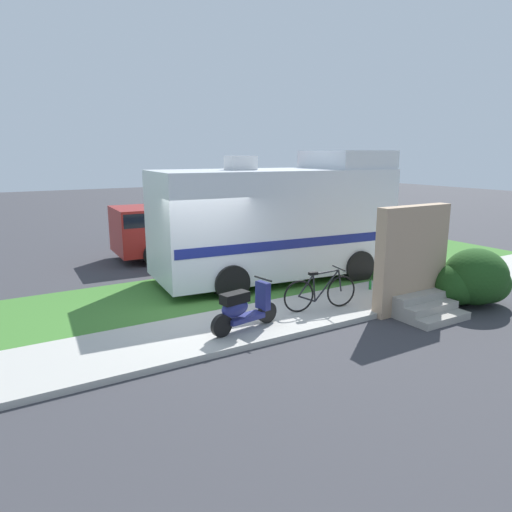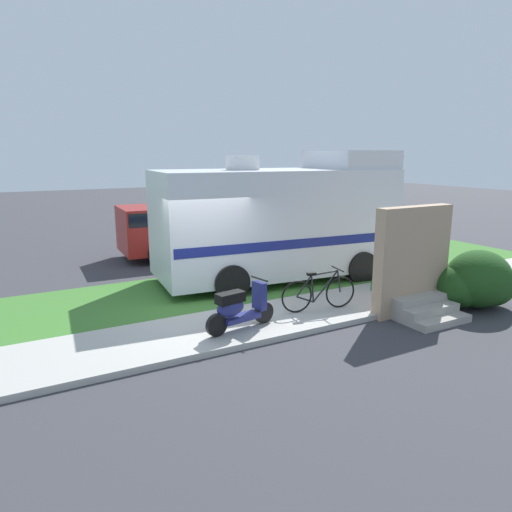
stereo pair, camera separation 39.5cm
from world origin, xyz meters
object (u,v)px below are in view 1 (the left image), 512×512
at_px(motorhome_rv, 277,220).
at_px(bottle_green, 370,285).
at_px(scooter, 243,308).
at_px(pickup_truck_far, 208,212).
at_px(pickup_truck_near, 176,229).
at_px(bicycle, 320,292).

bearing_deg(motorhome_rv, bottle_green, -61.37).
relative_size(motorhome_rv, bottle_green, 25.70).
height_order(scooter, pickup_truck_far, pickup_truck_far).
bearing_deg(motorhome_rv, scooter, -132.31).
height_order(scooter, pickup_truck_near, pickup_truck_near).
distance_m(scooter, bicycle, 2.10).
height_order(motorhome_rv, pickup_truck_near, motorhome_rv).
bearing_deg(scooter, pickup_truck_far, 67.84).
bearing_deg(pickup_truck_far, bottle_green, -91.79).
xyz_separation_m(pickup_truck_near, pickup_truck_far, (2.90, 3.56, 0.03)).
bearing_deg(pickup_truck_near, bottle_green, -68.89).
bearing_deg(pickup_truck_far, pickup_truck_near, -129.11).
height_order(scooter, bottle_green, scooter).
bearing_deg(bicycle, motorhome_rv, 75.12).
bearing_deg(pickup_truck_near, scooter, -102.03).
distance_m(motorhome_rv, bottle_green, 3.09).
xyz_separation_m(scooter, bottle_green, (4.16, 0.77, -0.35)).
xyz_separation_m(scooter, pickup_truck_near, (1.59, 7.45, 0.38)).
relative_size(bicycle, pickup_truck_near, 0.33).
relative_size(motorhome_rv, pickup_truck_near, 1.28).
bearing_deg(scooter, pickup_truck_near, 77.97).
distance_m(bicycle, bottle_green, 2.17).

